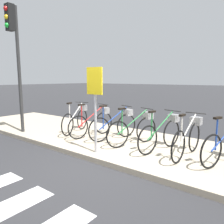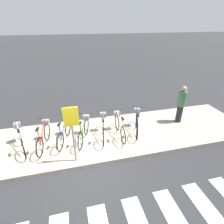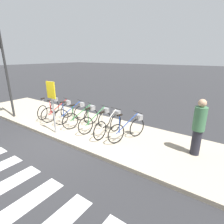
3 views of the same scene
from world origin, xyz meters
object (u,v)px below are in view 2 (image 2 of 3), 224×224
(parked_bicycle_2, at_px, (65,130))
(parked_bicycle_4, at_px, (103,126))
(parked_bicycle_5, at_px, (119,125))
(sign_post, at_px, (72,126))
(parked_bicycle_0, at_px, (21,138))
(parked_bicycle_1, at_px, (44,135))
(pedestrian, at_px, (181,104))
(parked_bicycle_6, at_px, (137,122))
(parked_bicycle_3, at_px, (84,129))

(parked_bicycle_2, bearing_deg, parked_bicycle_4, -3.26)
(parked_bicycle_5, xyz_separation_m, sign_post, (-1.77, -1.08, 0.89))
(parked_bicycle_0, height_order, parked_bicycle_1, same)
(pedestrian, xyz_separation_m, sign_post, (-4.64, -1.42, 0.45))
(pedestrian, height_order, sign_post, sign_post)
(parked_bicycle_5, distance_m, parked_bicycle_6, 0.77)
(parked_bicycle_2, bearing_deg, parked_bicycle_3, -8.72)
(parked_bicycle_0, distance_m, parked_bicycle_5, 3.58)
(parked_bicycle_0, distance_m, parked_bicycle_4, 2.95)
(parked_bicycle_3, distance_m, parked_bicycle_5, 1.37)
(parked_bicycle_2, relative_size, sign_post, 0.80)
(parked_bicycle_0, height_order, pedestrian, pedestrian)
(parked_bicycle_1, xyz_separation_m, parked_bicycle_3, (1.43, 0.02, 0.00))
(parked_bicycle_4, distance_m, parked_bicycle_6, 1.40)
(parked_bicycle_6, distance_m, pedestrian, 2.16)
(parked_bicycle_2, height_order, parked_bicycle_5, same)
(parked_bicycle_0, xyz_separation_m, parked_bicycle_2, (1.50, 0.09, 0.00))
(parked_bicycle_4, distance_m, pedestrian, 3.53)
(parked_bicycle_2, relative_size, parked_bicycle_5, 0.96)
(sign_post, bearing_deg, parked_bicycle_5, 31.46)
(parked_bicycle_4, bearing_deg, parked_bicycle_1, -178.86)
(parked_bicycle_3, xyz_separation_m, parked_bicycle_4, (0.74, 0.03, 0.00))
(parked_bicycle_3, height_order, pedestrian, pedestrian)
(parked_bicycle_1, distance_m, pedestrian, 5.69)
(parked_bicycle_5, relative_size, sign_post, 0.83)
(parked_bicycle_4, xyz_separation_m, pedestrian, (3.49, 0.29, 0.45))
(parked_bicycle_2, bearing_deg, sign_post, -75.86)
(parked_bicycle_1, xyz_separation_m, pedestrian, (5.67, 0.33, 0.45))
(parked_bicycle_2, distance_m, parked_bicycle_4, 1.45)
(parked_bicycle_0, relative_size, parked_bicycle_5, 0.96)
(parked_bicycle_1, distance_m, parked_bicycle_2, 0.74)
(parked_bicycle_4, relative_size, parked_bicycle_6, 1.04)
(parked_bicycle_1, height_order, parked_bicycle_3, same)
(pedestrian, bearing_deg, parked_bicycle_5, -173.34)
(parked_bicycle_3, xyz_separation_m, sign_post, (-0.40, -1.10, 0.89))
(parked_bicycle_4, relative_size, sign_post, 0.82)
(parked_bicycle_0, distance_m, parked_bicycle_6, 4.34)
(parked_bicycle_0, bearing_deg, parked_bicycle_5, -0.64)
(parked_bicycle_0, bearing_deg, parked_bicycle_3, -0.57)
(parked_bicycle_3, xyz_separation_m, parked_bicycle_5, (1.37, -0.02, 0.00))
(parked_bicycle_6, xyz_separation_m, pedestrian, (2.10, 0.25, 0.45))
(parked_bicycle_5, xyz_separation_m, parked_bicycle_6, (0.77, 0.08, 0.00))
(parked_bicycle_0, distance_m, parked_bicycle_1, 0.78)
(parked_bicycle_1, relative_size, pedestrian, 0.95)
(parked_bicycle_1, bearing_deg, sign_post, -46.45)
(parked_bicycle_4, bearing_deg, parked_bicycle_6, 1.52)
(sign_post, bearing_deg, parked_bicycle_4, 44.63)
(parked_bicycle_1, height_order, parked_bicycle_2, same)
(parked_bicycle_0, height_order, parked_bicycle_4, same)
(parked_bicycle_0, bearing_deg, parked_bicycle_6, 0.54)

